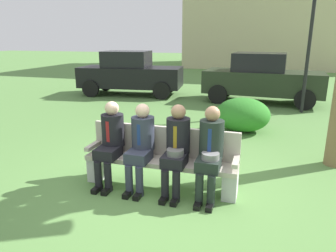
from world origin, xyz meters
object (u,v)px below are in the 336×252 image
(parked_car_near, at_px, (130,73))
(parked_car_far, at_px, (262,78))
(park_bench, at_px, (161,158))
(seated_man_rightmost, at_px, (210,149))
(seated_man_centerleft, at_px, (141,142))
(seated_man_leftmost, at_px, (111,139))
(shrub_near_bench, at_px, (243,115))
(street_lamp, at_px, (311,33))
(seated_man_centerright, at_px, (176,145))

(parked_car_near, distance_m, parked_car_far, 4.92)
(park_bench, distance_m, seated_man_rightmost, 0.81)
(seated_man_rightmost, distance_m, parked_car_far, 7.19)
(seated_man_centerleft, xyz_separation_m, parked_car_near, (-3.33, 7.24, 0.13))
(seated_man_leftmost, xyz_separation_m, shrub_near_bench, (1.73, 3.45, -0.31))
(seated_man_leftmost, relative_size, parked_car_near, 0.31)
(seated_man_leftmost, xyz_separation_m, seated_man_centerleft, (0.49, -0.00, -0.00))
(park_bench, distance_m, street_lamp, 6.61)
(seated_man_centerleft, distance_m, shrub_near_bench, 3.68)
(parked_car_far, height_order, street_lamp, street_lamp)
(seated_man_leftmost, xyz_separation_m, parked_car_far, (2.08, 7.16, 0.13))
(seated_man_leftmost, distance_m, seated_man_centerright, 1.03)
(shrub_near_bench, bearing_deg, seated_man_centerleft, -109.71)
(street_lamp, bearing_deg, seated_man_centerleft, -115.37)
(seated_man_centerright, relative_size, parked_car_far, 0.32)
(seated_man_leftmost, xyz_separation_m, seated_man_rightmost, (1.51, -0.00, 0.01))
(park_bench, bearing_deg, parked_car_far, 79.43)
(seated_man_rightmost, bearing_deg, shrub_near_bench, 86.43)
(seated_man_centerright, bearing_deg, seated_man_centerleft, 179.63)
(parked_car_near, distance_m, street_lamp, 6.45)
(seated_man_leftmost, bearing_deg, seated_man_centerright, -0.22)
(seated_man_centerleft, distance_m, seated_man_rightmost, 1.02)
(seated_man_centerleft, bearing_deg, seated_man_leftmost, 179.94)
(seated_man_centerright, xyz_separation_m, street_lamp, (2.28, 5.94, 1.58))
(park_bench, relative_size, seated_man_centerleft, 1.81)
(park_bench, bearing_deg, seated_man_centerright, -26.80)
(seated_man_centerright, bearing_deg, seated_man_rightmost, 0.08)
(seated_man_rightmost, bearing_deg, parked_car_near, 121.02)
(park_bench, relative_size, parked_car_near, 0.56)
(parked_car_far, bearing_deg, parked_car_near, 179.12)
(park_bench, xyz_separation_m, seated_man_centerright, (0.27, -0.14, 0.28))
(shrub_near_bench, distance_m, parked_car_far, 3.75)
(seated_man_rightmost, distance_m, street_lamp, 6.40)
(shrub_near_bench, distance_m, street_lamp, 3.50)
(seated_man_rightmost, height_order, parked_car_near, parked_car_near)
(park_bench, bearing_deg, street_lamp, 66.33)
(parked_car_near, relative_size, street_lamp, 1.07)
(park_bench, bearing_deg, shrub_near_bench, 73.79)
(seated_man_rightmost, bearing_deg, seated_man_leftmost, 179.87)
(park_bench, xyz_separation_m, seated_man_centerleft, (-0.27, -0.13, 0.27))
(park_bench, bearing_deg, seated_man_centerleft, -153.98)
(seated_man_leftmost, xyz_separation_m, parked_car_near, (-2.84, 7.24, 0.13))
(shrub_near_bench, relative_size, street_lamp, 0.34)
(seated_man_centerleft, relative_size, parked_car_near, 0.31)
(park_bench, height_order, seated_man_rightmost, seated_man_rightmost)
(seated_man_leftmost, bearing_deg, park_bench, 9.80)
(seated_man_rightmost, xyz_separation_m, street_lamp, (1.79, 5.94, 1.58))
(seated_man_centerleft, height_order, seated_man_rightmost, seated_man_rightmost)
(park_bench, distance_m, parked_car_far, 7.16)
(seated_man_centerright, bearing_deg, street_lamp, 69.05)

